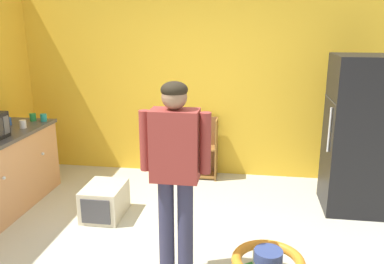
% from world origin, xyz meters
% --- Properties ---
extents(ground_plane, '(12.00, 12.00, 0.00)m').
position_xyz_m(ground_plane, '(0.00, 0.00, 0.00)').
color(ground_plane, beige).
rests_on(ground_plane, ground).
extents(back_wall, '(5.20, 0.06, 2.70)m').
position_xyz_m(back_wall, '(0.00, 2.33, 1.35)').
color(back_wall, yellow).
rests_on(back_wall, ground).
extents(refrigerator, '(0.73, 0.68, 1.78)m').
position_xyz_m(refrigerator, '(1.84, 1.42, 0.89)').
color(refrigerator, black).
rests_on(refrigerator, ground).
extents(bookshelf, '(0.80, 0.28, 0.85)m').
position_xyz_m(bookshelf, '(-0.28, 2.14, 0.38)').
color(bookshelf, brown).
rests_on(bookshelf, ground).
extents(standing_person, '(0.57, 0.22, 1.69)m').
position_xyz_m(standing_person, '(0.04, -0.19, 1.02)').
color(standing_person, '#31314B').
rests_on(standing_person, ground).
extents(pet_carrier, '(0.42, 0.55, 0.36)m').
position_xyz_m(pet_carrier, '(-0.97, 0.79, 0.18)').
color(pet_carrier, beige).
rests_on(pet_carrier, ground).
extents(green_cup, '(0.08, 0.08, 0.09)m').
position_xyz_m(green_cup, '(-2.13, 1.47, 0.95)').
color(green_cup, green).
rests_on(green_cup, kitchen_counter).
extents(white_cup, '(0.08, 0.08, 0.09)m').
position_xyz_m(white_cup, '(-2.06, 1.11, 0.95)').
color(white_cup, white).
rests_on(white_cup, kitchen_counter).
extents(blue_cup, '(0.08, 0.08, 0.09)m').
position_xyz_m(blue_cup, '(-2.31, 1.21, 0.95)').
color(blue_cup, blue).
rests_on(blue_cup, kitchen_counter).
extents(teal_cup, '(0.08, 0.08, 0.09)m').
position_xyz_m(teal_cup, '(-1.98, 1.46, 0.95)').
color(teal_cup, teal).
rests_on(teal_cup, kitchen_counter).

